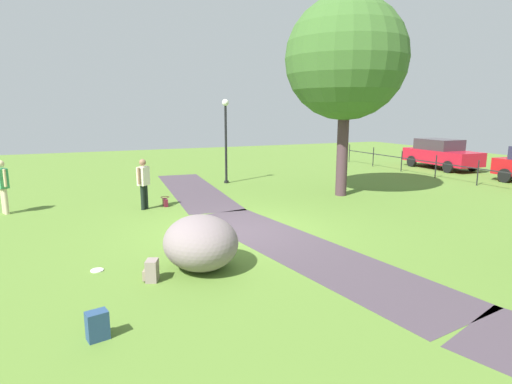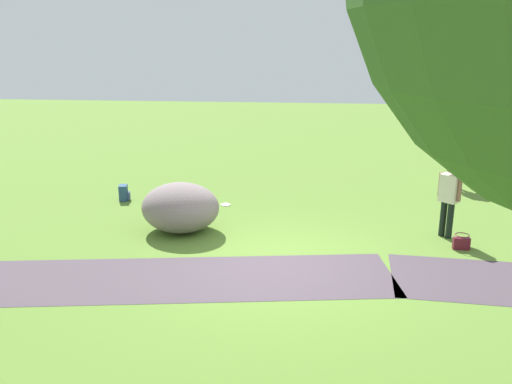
{
  "view_description": "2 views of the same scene",
  "coord_description": "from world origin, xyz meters",
  "views": [
    {
      "loc": [
        9.8,
        -3.74,
        3.05
      ],
      "look_at": [
        -0.8,
        0.91,
        0.8
      ],
      "focal_mm": 29.48,
      "sensor_mm": 36.0,
      "label": 1
    },
    {
      "loc": [
        -0.5,
        9.22,
        4.12
      ],
      "look_at": [
        0.39,
        0.16,
        1.44
      ],
      "focal_mm": 38.13,
      "sensor_mm": 36.0,
      "label": 2
    }
  ],
  "objects": [
    {
      "name": "ground_plane",
      "position": [
        0.0,
        0.0,
        0.0
      ],
      "size": [
        48.0,
        48.0,
        0.0
      ],
      "primitive_type": "plane",
      "color": "#587C2F"
    },
    {
      "name": "footpath_segment_mid",
      "position": [
        1.93,
        0.79,
        0.0
      ],
      "size": [
        8.18,
        2.98,
        0.01
      ],
      "color": "#473B45",
      "rests_on": "ground"
    },
    {
      "name": "lawn_boulder",
      "position": [
        2.19,
        -1.58,
        0.53
      ],
      "size": [
        1.75,
        1.55,
        1.06
      ],
      "color": "gray",
      "rests_on": "ground"
    },
    {
      "name": "woman_with_handbag",
      "position": [
        -3.39,
        -1.78,
        0.91
      ],
      "size": [
        0.43,
        0.42,
        1.58
      ],
      "color": "black",
      "rests_on": "ground"
    },
    {
      "name": "man_near_boulder",
      "position": [
        -4.46,
        -5.7,
        0.93
      ],
      "size": [
        0.47,
        0.38,
        1.62
      ],
      "color": "beige",
      "rests_on": "ground"
    },
    {
      "name": "handbag_on_grass",
      "position": [
        -3.55,
        -1.1,
        0.14
      ],
      "size": [
        0.32,
        0.27,
        0.31
      ],
      "color": "maroon",
      "rests_on": "ground"
    },
    {
      "name": "backpack_by_boulder",
      "position": [
        2.43,
        -2.58,
        0.19
      ],
      "size": [
        0.34,
        0.33,
        0.4
      ],
      "color": "gray",
      "rests_on": "ground"
    },
    {
      "name": "spare_backpack_on_lawn",
      "position": [
        4.14,
        -3.61,
        0.19
      ],
      "size": [
        0.3,
        0.32,
        0.4
      ],
      "color": "navy",
      "rests_on": "ground"
    },
    {
      "name": "frisbee_on_grass",
      "position": [
        1.51,
        -3.47,
        0.01
      ],
      "size": [
        0.24,
        0.24,
        0.02
      ],
      "color": "white",
      "rests_on": "ground"
    }
  ]
}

